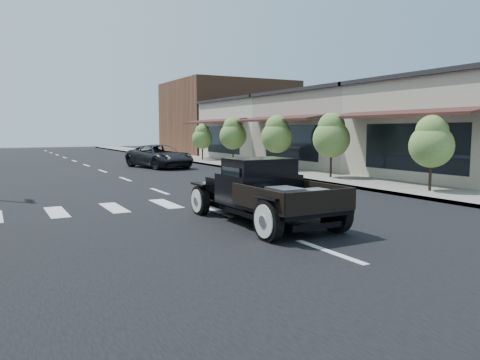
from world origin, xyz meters
name	(u,v)px	position (x,y,z in m)	size (l,w,h in m)	color
ground	(251,225)	(0.00, 0.00, 0.00)	(120.00, 120.00, 0.00)	black
road	(111,174)	(0.00, 15.00, 0.01)	(14.00, 80.00, 0.02)	black
road_markings	(137,184)	(0.00, 10.00, 0.00)	(12.00, 60.00, 0.06)	silver
sidewalk_right	(251,167)	(8.50, 15.00, 0.07)	(3.00, 80.00, 0.15)	gray
storefront_mid	(356,131)	(15.00, 13.00, 2.25)	(10.00, 9.00, 4.50)	#9F9486
storefront_far	(279,131)	(15.00, 22.00, 2.25)	(10.00, 9.00, 4.50)	beige
far_building_right	(228,118)	(15.50, 32.00, 3.50)	(11.00, 10.00, 7.00)	brown
small_tree_a	(431,155)	(8.30, 1.64, 1.45)	(1.56, 1.56, 2.60)	#5D7F3A
small_tree_b	(331,146)	(8.30, 7.18, 1.58)	(1.71, 1.71, 2.85)	#5D7F3A
small_tree_c	(277,144)	(8.30, 11.80, 1.59)	(1.72, 1.72, 2.87)	#5D7F3A
small_tree_d	(233,141)	(8.30, 17.01, 1.60)	(1.74, 1.74, 2.91)	#5D7F3A
small_tree_e	(202,143)	(8.30, 21.94, 1.41)	(1.51, 1.51, 2.51)	#5D7F3A
hotrod_pickup	(264,191)	(0.32, -0.06, 0.83)	(2.23, 4.78, 1.66)	black
second_car	(159,157)	(3.60, 17.78, 0.71)	(2.35, 5.09, 1.41)	black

